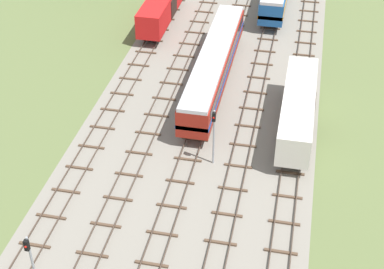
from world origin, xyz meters
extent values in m
plane|color=#5B6B3D|center=(0.00, 56.00, 0.00)|extent=(480.00, 480.00, 0.00)
cube|color=gray|center=(0.00, 56.00, 0.00)|extent=(21.47, 176.00, 0.01)
cube|color=#47382D|center=(-9.45, 57.00, 0.22)|extent=(0.07, 126.00, 0.15)
cube|color=#47382D|center=(-8.02, 57.00, 0.22)|extent=(0.07, 126.00, 0.15)
cube|color=brown|center=(-8.73, 37.50, 0.07)|extent=(2.40, 0.22, 0.14)
cube|color=brown|center=(-8.73, 40.50, 0.07)|extent=(2.40, 0.22, 0.14)
cube|color=brown|center=(-8.73, 43.50, 0.07)|extent=(2.40, 0.22, 0.14)
cube|color=brown|center=(-8.73, 46.50, 0.07)|extent=(2.40, 0.22, 0.14)
cube|color=brown|center=(-8.73, 49.50, 0.07)|extent=(2.40, 0.22, 0.14)
cube|color=brown|center=(-8.73, 52.50, 0.07)|extent=(2.40, 0.22, 0.14)
cube|color=brown|center=(-8.73, 55.50, 0.07)|extent=(2.40, 0.22, 0.14)
cube|color=brown|center=(-8.73, 58.50, 0.07)|extent=(2.40, 0.22, 0.14)
cube|color=brown|center=(-8.73, 61.50, 0.07)|extent=(2.40, 0.22, 0.14)
cube|color=brown|center=(-8.73, 64.50, 0.07)|extent=(2.40, 0.22, 0.14)
cube|color=brown|center=(-8.73, 67.50, 0.07)|extent=(2.40, 0.22, 0.14)
cube|color=brown|center=(-8.73, 70.50, 0.07)|extent=(2.40, 0.22, 0.14)
cube|color=brown|center=(-8.73, 73.50, 0.07)|extent=(2.40, 0.22, 0.14)
cube|color=brown|center=(-8.73, 76.50, 0.07)|extent=(2.40, 0.22, 0.14)
cube|color=brown|center=(-8.73, 79.50, 0.07)|extent=(2.40, 0.22, 0.14)
cube|color=brown|center=(-8.73, 82.50, 0.07)|extent=(2.40, 0.22, 0.14)
cube|color=#47382D|center=(-5.08, 57.00, 0.22)|extent=(0.07, 126.00, 0.15)
cube|color=#47382D|center=(-3.65, 57.00, 0.22)|extent=(0.07, 126.00, 0.15)
cube|color=brown|center=(-4.37, 37.50, 0.07)|extent=(2.40, 0.22, 0.14)
cube|color=brown|center=(-4.37, 40.50, 0.07)|extent=(2.40, 0.22, 0.14)
cube|color=brown|center=(-4.37, 43.50, 0.07)|extent=(2.40, 0.22, 0.14)
cube|color=brown|center=(-4.37, 46.50, 0.07)|extent=(2.40, 0.22, 0.14)
cube|color=brown|center=(-4.37, 49.50, 0.07)|extent=(2.40, 0.22, 0.14)
cube|color=brown|center=(-4.37, 52.50, 0.07)|extent=(2.40, 0.22, 0.14)
cube|color=brown|center=(-4.37, 55.50, 0.07)|extent=(2.40, 0.22, 0.14)
cube|color=brown|center=(-4.37, 58.50, 0.07)|extent=(2.40, 0.22, 0.14)
cube|color=brown|center=(-4.37, 61.50, 0.07)|extent=(2.40, 0.22, 0.14)
cube|color=brown|center=(-4.37, 64.50, 0.07)|extent=(2.40, 0.22, 0.14)
cube|color=brown|center=(-4.37, 67.50, 0.07)|extent=(2.40, 0.22, 0.14)
cube|color=brown|center=(-4.37, 70.50, 0.07)|extent=(2.40, 0.22, 0.14)
cube|color=brown|center=(-4.37, 73.50, 0.07)|extent=(2.40, 0.22, 0.14)
cube|color=brown|center=(-4.37, 76.50, 0.07)|extent=(2.40, 0.22, 0.14)
cube|color=brown|center=(-4.37, 79.50, 0.07)|extent=(2.40, 0.22, 0.14)
cube|color=brown|center=(-4.37, 82.50, 0.07)|extent=(2.40, 0.22, 0.14)
cube|color=#47382D|center=(-0.72, 57.00, 0.22)|extent=(0.07, 126.00, 0.15)
cube|color=#47382D|center=(0.72, 57.00, 0.22)|extent=(0.07, 126.00, 0.15)
cube|color=brown|center=(0.00, 37.50, 0.07)|extent=(2.40, 0.22, 0.14)
cube|color=brown|center=(0.00, 40.50, 0.07)|extent=(2.40, 0.22, 0.14)
cube|color=brown|center=(0.00, 43.50, 0.07)|extent=(2.40, 0.22, 0.14)
cube|color=brown|center=(0.00, 46.50, 0.07)|extent=(2.40, 0.22, 0.14)
cube|color=brown|center=(0.00, 49.50, 0.07)|extent=(2.40, 0.22, 0.14)
cube|color=brown|center=(0.00, 52.50, 0.07)|extent=(2.40, 0.22, 0.14)
cube|color=brown|center=(0.00, 55.50, 0.07)|extent=(2.40, 0.22, 0.14)
cube|color=brown|center=(0.00, 58.50, 0.07)|extent=(2.40, 0.22, 0.14)
cube|color=brown|center=(0.00, 61.50, 0.07)|extent=(2.40, 0.22, 0.14)
cube|color=brown|center=(0.00, 64.50, 0.07)|extent=(2.40, 0.22, 0.14)
cube|color=brown|center=(0.00, 67.50, 0.07)|extent=(2.40, 0.22, 0.14)
cube|color=brown|center=(0.00, 70.50, 0.07)|extent=(2.40, 0.22, 0.14)
cube|color=brown|center=(0.00, 73.50, 0.07)|extent=(2.40, 0.22, 0.14)
cube|color=brown|center=(0.00, 76.50, 0.07)|extent=(2.40, 0.22, 0.14)
cube|color=brown|center=(0.00, 79.50, 0.07)|extent=(2.40, 0.22, 0.14)
cube|color=brown|center=(0.00, 82.50, 0.07)|extent=(2.40, 0.22, 0.14)
cube|color=#47382D|center=(3.65, 57.00, 0.22)|extent=(0.07, 126.00, 0.15)
cube|color=#47382D|center=(5.08, 57.00, 0.22)|extent=(0.07, 126.00, 0.15)
cube|color=brown|center=(4.37, 40.50, 0.07)|extent=(2.40, 0.22, 0.14)
cube|color=brown|center=(4.37, 43.50, 0.07)|extent=(2.40, 0.22, 0.14)
cube|color=brown|center=(4.37, 46.50, 0.07)|extent=(2.40, 0.22, 0.14)
cube|color=brown|center=(4.37, 49.50, 0.07)|extent=(2.40, 0.22, 0.14)
cube|color=brown|center=(4.37, 52.50, 0.07)|extent=(2.40, 0.22, 0.14)
cube|color=brown|center=(4.37, 55.50, 0.07)|extent=(2.40, 0.22, 0.14)
cube|color=brown|center=(4.37, 58.50, 0.07)|extent=(2.40, 0.22, 0.14)
cube|color=brown|center=(4.37, 61.50, 0.07)|extent=(2.40, 0.22, 0.14)
cube|color=brown|center=(4.37, 64.50, 0.07)|extent=(2.40, 0.22, 0.14)
cube|color=brown|center=(4.37, 67.50, 0.07)|extent=(2.40, 0.22, 0.14)
cube|color=brown|center=(4.37, 70.50, 0.07)|extent=(2.40, 0.22, 0.14)
cube|color=brown|center=(4.37, 73.50, 0.07)|extent=(2.40, 0.22, 0.14)
cube|color=brown|center=(4.37, 76.50, 0.07)|extent=(2.40, 0.22, 0.14)
cube|color=brown|center=(4.37, 79.50, 0.07)|extent=(2.40, 0.22, 0.14)
cube|color=brown|center=(4.37, 82.50, 0.07)|extent=(2.40, 0.22, 0.14)
cube|color=#47382D|center=(8.02, 57.00, 0.22)|extent=(0.07, 126.00, 0.15)
cube|color=#47382D|center=(9.45, 57.00, 0.22)|extent=(0.07, 126.00, 0.15)
cube|color=brown|center=(8.73, 40.50, 0.07)|extent=(2.40, 0.22, 0.14)
cube|color=brown|center=(8.73, 43.50, 0.07)|extent=(2.40, 0.22, 0.14)
cube|color=brown|center=(8.73, 46.50, 0.07)|extent=(2.40, 0.22, 0.14)
cube|color=brown|center=(8.73, 49.50, 0.07)|extent=(2.40, 0.22, 0.14)
cube|color=brown|center=(8.73, 52.50, 0.07)|extent=(2.40, 0.22, 0.14)
cube|color=brown|center=(8.73, 55.50, 0.07)|extent=(2.40, 0.22, 0.14)
cube|color=brown|center=(8.73, 58.50, 0.07)|extent=(2.40, 0.22, 0.14)
cube|color=brown|center=(8.73, 61.50, 0.07)|extent=(2.40, 0.22, 0.14)
cube|color=brown|center=(8.73, 64.50, 0.07)|extent=(2.40, 0.22, 0.14)
cube|color=brown|center=(8.73, 67.50, 0.07)|extent=(2.40, 0.22, 0.14)
cube|color=brown|center=(8.73, 70.50, 0.07)|extent=(2.40, 0.22, 0.14)
cube|color=brown|center=(8.73, 73.50, 0.07)|extent=(2.40, 0.22, 0.14)
cube|color=brown|center=(8.73, 76.50, 0.07)|extent=(2.40, 0.22, 0.14)
cube|color=brown|center=(8.73, 79.50, 0.07)|extent=(2.40, 0.22, 0.14)
cube|color=brown|center=(8.73, 82.50, 0.07)|extent=(2.40, 0.22, 0.14)
cube|color=brown|center=(8.73, 85.50, 0.07)|extent=(2.40, 0.22, 0.14)
cube|color=beige|center=(8.73, 55.82, 2.49)|extent=(2.80, 14.00, 2.80)
cube|color=black|center=(10.16, 55.82, 2.35)|extent=(0.08, 2.80, 2.24)
cylinder|color=black|center=(8.02, 59.68, 0.69)|extent=(0.13, 0.80, 0.80)
cylinder|color=black|center=(9.45, 59.68, 0.69)|extent=(0.13, 0.80, 0.80)
cylinder|color=black|center=(8.02, 61.48, 0.69)|extent=(0.13, 0.80, 0.80)
cylinder|color=black|center=(9.45, 61.48, 0.69)|extent=(0.13, 0.80, 0.80)
cube|color=black|center=(8.73, 60.58, 0.69)|extent=(1.68, 2.20, 0.24)
cylinder|color=black|center=(8.02, 50.16, 0.69)|extent=(0.13, 0.80, 0.80)
cylinder|color=black|center=(9.45, 50.16, 0.69)|extent=(0.13, 0.80, 0.80)
cylinder|color=black|center=(8.02, 51.96, 0.69)|extent=(0.13, 0.80, 0.80)
cylinder|color=black|center=(9.45, 51.96, 0.69)|extent=(0.13, 0.80, 0.80)
cube|color=black|center=(8.73, 51.06, 0.69)|extent=(1.68, 2.20, 0.24)
cube|color=maroon|center=(0.00, 62.06, 2.43)|extent=(2.90, 22.00, 2.60)
cube|color=#193F99|center=(0.00, 62.06, 2.17)|extent=(2.96, 22.00, 0.40)
cube|color=black|center=(0.00, 62.06, 3.08)|extent=(2.96, 20.24, 0.70)
cube|color=#B7B7BC|center=(0.00, 62.06, 3.91)|extent=(2.67, 22.00, 0.36)
cylinder|color=black|center=(-0.72, 69.52, 0.71)|extent=(0.13, 0.84, 0.84)
cylinder|color=black|center=(0.72, 69.52, 0.71)|extent=(0.13, 0.84, 0.84)
cylinder|color=black|center=(-0.72, 71.32, 0.71)|extent=(0.13, 0.84, 0.84)
cylinder|color=black|center=(0.72, 71.32, 0.71)|extent=(0.13, 0.84, 0.84)
cube|color=black|center=(0.00, 70.42, 0.71)|extent=(1.68, 2.20, 0.24)
cylinder|color=black|center=(-0.72, 52.80, 0.71)|extent=(0.13, 0.84, 0.84)
cylinder|color=black|center=(0.72, 52.80, 0.71)|extent=(0.13, 0.84, 0.84)
cylinder|color=black|center=(-0.72, 54.60, 0.71)|extent=(0.13, 0.84, 0.84)
cylinder|color=black|center=(0.72, 54.60, 0.71)|extent=(0.13, 0.84, 0.84)
cube|color=black|center=(0.00, 53.70, 0.71)|extent=(1.68, 2.20, 0.24)
cube|color=red|center=(-8.73, 75.40, 2.49)|extent=(2.80, 14.00, 2.80)
cube|color=black|center=(-7.31, 75.40, 2.35)|extent=(0.08, 2.80, 2.24)
cylinder|color=black|center=(-9.45, 79.26, 0.69)|extent=(0.13, 0.80, 0.80)
cylinder|color=black|center=(-8.02, 79.26, 0.69)|extent=(0.13, 0.80, 0.80)
cylinder|color=black|center=(-8.02, 81.06, 0.69)|extent=(0.13, 0.80, 0.80)
cube|color=black|center=(-8.73, 80.16, 0.69)|extent=(1.68, 2.20, 0.24)
cylinder|color=black|center=(-9.45, 69.74, 0.69)|extent=(0.13, 0.80, 0.80)
cylinder|color=black|center=(-8.02, 69.74, 0.69)|extent=(0.13, 0.80, 0.80)
cylinder|color=black|center=(-9.45, 71.54, 0.69)|extent=(0.13, 0.80, 0.80)
cylinder|color=black|center=(-8.02, 71.54, 0.69)|extent=(0.13, 0.80, 0.80)
cube|color=black|center=(-8.73, 70.64, 0.69)|extent=(1.68, 2.20, 0.24)
cylinder|color=black|center=(3.65, 76.79, 0.71)|extent=(0.13, 0.84, 0.84)
cylinder|color=black|center=(5.08, 76.79, 0.71)|extent=(0.13, 0.84, 0.84)
cylinder|color=black|center=(3.65, 78.59, 0.71)|extent=(0.13, 0.84, 0.84)
cylinder|color=black|center=(5.08, 78.59, 0.71)|extent=(0.13, 0.84, 0.84)
cube|color=black|center=(4.37, 77.69, 0.71)|extent=(1.68, 2.20, 0.24)
cylinder|color=gray|center=(2.18, 49.58, 2.68)|extent=(0.16, 0.16, 5.36)
cube|color=black|center=(2.18, 49.40, 4.86)|extent=(0.28, 0.28, 0.80)
sphere|color=red|center=(2.18, 49.28, 4.86)|extent=(0.18, 0.18, 0.18)
cylinder|color=gray|center=(-6.55, 33.43, 2.72)|extent=(0.16, 0.16, 5.44)
cube|color=black|center=(-6.55, 33.25, 4.94)|extent=(0.28, 0.28, 0.80)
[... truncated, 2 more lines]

